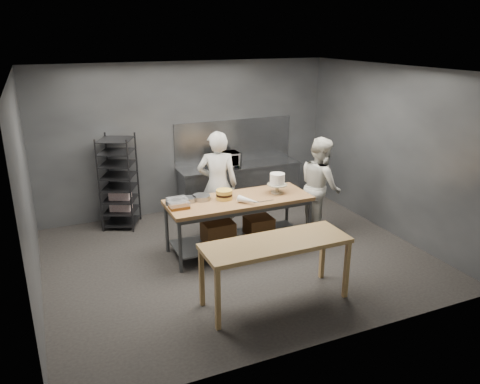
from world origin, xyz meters
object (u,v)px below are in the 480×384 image
(chef_behind, at_px, (218,185))
(layer_cake, at_px, (224,194))
(work_table, at_px, (238,218))
(chef_right, at_px, (320,186))
(frosted_cake_stand, at_px, (277,181))
(near_counter, at_px, (276,247))
(speed_rack, at_px, (119,183))
(microwave, at_px, (226,160))

(chef_behind, distance_m, layer_cake, 0.62)
(work_table, bearing_deg, chef_right, 2.95)
(frosted_cake_stand, bearing_deg, near_counter, -118.13)
(speed_rack, xyz_separation_m, chef_right, (3.27, -1.76, 0.04))
(work_table, xyz_separation_m, frosted_cake_stand, (0.73, -0.00, 0.57))
(chef_behind, xyz_separation_m, layer_cake, (-0.11, -0.61, 0.03))
(microwave, bearing_deg, near_counter, -101.41)
(speed_rack, height_order, chef_behind, chef_behind)
(chef_right, bearing_deg, microwave, 41.25)
(speed_rack, height_order, chef_right, chef_right)
(work_table, relative_size, speed_rack, 1.37)
(work_table, relative_size, microwave, 4.43)
(microwave, xyz_separation_m, layer_cake, (-0.77, -1.86, -0.05))
(frosted_cake_stand, xyz_separation_m, layer_cake, (-0.94, 0.07, -0.14))
(chef_right, bearing_deg, frosted_cake_stand, 105.69)
(work_table, xyz_separation_m, microwave, (0.56, 1.92, 0.48))
(layer_cake, bearing_deg, frosted_cake_stand, -4.10)
(near_counter, distance_m, frosted_cake_stand, 1.94)
(speed_rack, bearing_deg, near_counter, -67.76)
(speed_rack, bearing_deg, chef_right, -28.25)
(work_table, relative_size, chef_behind, 1.24)
(microwave, xyz_separation_m, frosted_cake_stand, (0.17, -1.92, 0.09))
(speed_rack, bearing_deg, work_table, -48.81)
(work_table, relative_size, near_counter, 1.20)
(frosted_cake_stand, bearing_deg, chef_right, 5.30)
(work_table, distance_m, chef_behind, 0.79)
(work_table, xyz_separation_m, near_counter, (-0.17, -1.69, 0.24))
(work_table, height_order, chef_behind, chef_behind)
(chef_behind, bearing_deg, chef_right, -178.81)
(chef_behind, distance_m, frosted_cake_stand, 1.08)
(speed_rack, distance_m, layer_cake, 2.27)
(near_counter, distance_m, chef_behind, 2.37)
(near_counter, relative_size, chef_behind, 1.03)
(chef_behind, bearing_deg, microwave, -97.89)
(frosted_cake_stand, distance_m, layer_cake, 0.95)
(chef_right, bearing_deg, speed_rack, 72.14)
(speed_rack, bearing_deg, chef_behind, -37.59)
(frosted_cake_stand, bearing_deg, chef_behind, 140.80)
(microwave, bearing_deg, work_table, -106.24)
(chef_behind, height_order, microwave, chef_behind)
(work_table, bearing_deg, frosted_cake_stand, -0.03)
(speed_rack, height_order, layer_cake, speed_rack)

